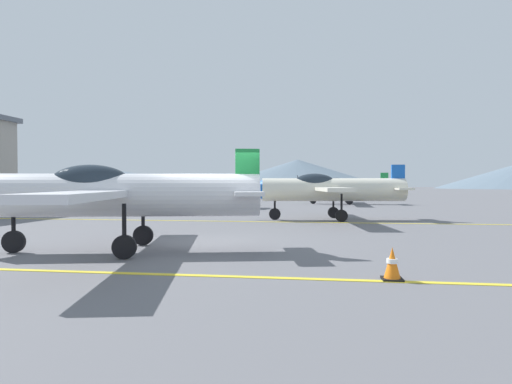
{
  "coord_description": "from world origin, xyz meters",
  "views": [
    {
      "loc": [
        2.58,
        -11.12,
        1.71
      ],
      "look_at": [
        -0.92,
        14.0,
        1.2
      ],
      "focal_mm": 29.72,
      "sensor_mm": 36.0,
      "label": 1
    }
  ],
  "objects": [
    {
      "name": "airplane_far",
      "position": [
        -5.75,
        18.0,
        1.46
      ],
      "size": [
        7.51,
        8.65,
        2.59
      ],
      "color": "silver",
      "rests_on": "ground_plane"
    },
    {
      "name": "airplane_back",
      "position": [
        4.89,
        24.72,
        1.46
      ],
      "size": [
        7.49,
        8.64,
        2.59
      ],
      "color": "silver",
      "rests_on": "ground_plane"
    },
    {
      "name": "traffic_cone_front",
      "position": [
        3.94,
        -3.4,
        0.29
      ],
      "size": [
        0.36,
        0.36,
        0.59
      ],
      "color": "black",
      "rests_on": "ground_plane"
    },
    {
      "name": "ground_plane",
      "position": [
        0.0,
        0.0,
        0.0
      ],
      "size": [
        400.0,
        400.0,
        0.0
      ],
      "primitive_type": "plane",
      "color": "slate"
    },
    {
      "name": "airplane_mid",
      "position": [
        3.14,
        9.04,
        1.46
      ],
      "size": [
        7.57,
        8.68,
        2.59
      ],
      "color": "silver",
      "rests_on": "ground_plane"
    },
    {
      "name": "apron_line_near",
      "position": [
        0.0,
        -3.53,
        0.01
      ],
      "size": [
        80.0,
        0.16,
        0.01
      ],
      "primitive_type": "cube",
      "color": "yellow",
      "rests_on": "ground_plane"
    },
    {
      "name": "apron_line_far",
      "position": [
        0.0,
        7.59,
        0.01
      ],
      "size": [
        80.0,
        0.16,
        0.01
      ],
      "primitive_type": "cube",
      "color": "yellow",
      "rests_on": "ground_plane"
    },
    {
      "name": "hill_left",
      "position": [
        -66.2,
        120.04,
        3.35
      ],
      "size": [
        85.41,
        85.41,
        6.71
      ],
      "primitive_type": "cone",
      "color": "slate",
      "rests_on": "ground_plane"
    },
    {
      "name": "hill_centerleft",
      "position": [
        -2.7,
        119.6,
        4.54
      ],
      "size": [
        57.97,
        57.97,
        9.08
      ],
      "primitive_type": "cone",
      "color": "slate",
      "rests_on": "ground_plane"
    },
    {
      "name": "airplane_near",
      "position": [
        -2.38,
        -1.13,
        1.46
      ],
      "size": [
        7.59,
        8.65,
        2.59
      ],
      "color": "silver",
      "rests_on": "ground_plane"
    }
  ]
}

